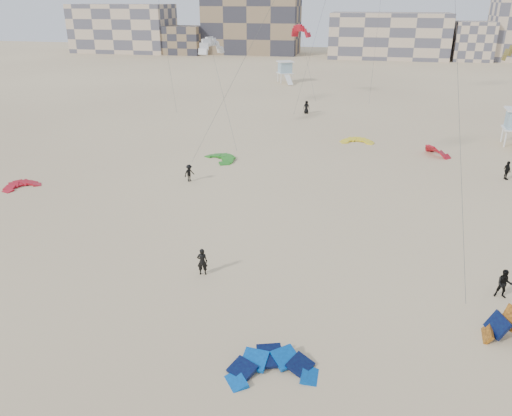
# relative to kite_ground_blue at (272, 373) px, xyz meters

# --- Properties ---
(ground) EXTENTS (320.00, 320.00, 0.00)m
(ground) POSITION_rel_kite_ground_blue_xyz_m (-2.07, 3.80, 0.00)
(ground) COLOR beige
(ground) RESTS_ON ground
(kite_ground_blue) EXTENTS (5.06, 5.20, 2.24)m
(kite_ground_blue) POSITION_rel_kite_ground_blue_xyz_m (0.00, 0.00, 0.00)
(kite_ground_blue) COLOR #0055BC
(kite_ground_blue) RESTS_ON ground
(kite_ground_red) EXTENTS (4.26, 4.22, 1.40)m
(kite_ground_red) POSITION_rel_kite_ground_blue_xyz_m (-26.46, 18.90, 0.00)
(kite_ground_red) COLOR red
(kite_ground_red) RESTS_ON ground
(kite_ground_green) EXTENTS (5.31, 5.31, 1.12)m
(kite_ground_green) POSITION_rel_kite_ground_blue_xyz_m (-11.25, 30.73, 0.00)
(kite_ground_green) COLOR #258A14
(kite_ground_green) RESTS_ON ground
(kite_ground_red_far) EXTENTS (4.47, 4.43, 3.19)m
(kite_ground_red_far) POSITION_rel_kite_ground_blue_xyz_m (11.15, 37.23, 0.00)
(kite_ground_red_far) COLOR red
(kite_ground_red_far) RESTS_ON ground
(kite_ground_yellow) EXTENTS (3.65, 3.85, 1.05)m
(kite_ground_yellow) POSITION_rel_kite_ground_blue_xyz_m (2.57, 40.78, 0.00)
(kite_ground_yellow) COLOR yellow
(kite_ground_yellow) RESTS_ON ground
(kitesurfer_main) EXTENTS (0.71, 0.54, 1.76)m
(kitesurfer_main) POSITION_rel_kite_ground_blue_xyz_m (-5.79, 7.75, 0.88)
(kitesurfer_main) COLOR black
(kitesurfer_main) RESTS_ON ground
(kitesurfer_b) EXTENTS (0.92, 0.76, 1.75)m
(kitesurfer_b) POSITION_rel_kite_ground_blue_xyz_m (11.61, 8.91, 0.87)
(kitesurfer_b) COLOR black
(kitesurfer_b) RESTS_ON ground
(kitesurfer_c) EXTENTS (1.09, 1.19, 1.61)m
(kitesurfer_c) POSITION_rel_kite_ground_blue_xyz_m (-12.22, 23.66, 0.80)
(kitesurfer_c) COLOR black
(kitesurfer_c) RESTS_ON ground
(kitesurfer_d) EXTENTS (0.70, 1.12, 1.78)m
(kitesurfer_d) POSITION_rel_kite_ground_blue_xyz_m (16.59, 30.47, 0.89)
(kitesurfer_d) COLOR black
(kitesurfer_d) RESTS_ON ground
(kitesurfer_e) EXTENTS (1.03, 0.80, 1.86)m
(kitesurfer_e) POSITION_rel_kite_ground_blue_xyz_m (-5.24, 55.34, 0.93)
(kitesurfer_e) COLOR black
(kitesurfer_e) RESTS_ON ground
(kite_fly_grey) EXTENTS (8.12, 13.07, 10.65)m
(kite_fly_grey) POSITION_rel_kite_ground_blue_xyz_m (-15.24, 41.53, 10.31)
(kite_fly_grey) COLOR white
(kite_fly_grey) RESTS_ON ground
(kite_fly_red) EXTENTS (6.22, 9.74, 11.17)m
(kite_fly_red) POSITION_rel_kite_ground_blue_xyz_m (-7.88, 66.40, 10.65)
(kite_fly_red) COLOR red
(kite_fly_red) RESTS_ON ground
(lifeguard_tower_far) EXTENTS (3.92, 6.21, 4.15)m
(lifeguard_tower_far) POSITION_rel_kite_ground_blue_xyz_m (-13.03, 83.46, 2.06)
(lifeguard_tower_far) COLOR white
(lifeguard_tower_far) RESTS_ON ground
(condo_west_a) EXTENTS (30.00, 15.00, 14.00)m
(condo_west_a) POSITION_rel_kite_ground_blue_xyz_m (-72.07, 133.80, 7.00)
(condo_west_a) COLOR #CBB295
(condo_west_a) RESTS_ON ground
(condo_west_b) EXTENTS (28.00, 14.00, 18.00)m
(condo_west_b) POSITION_rel_kite_ground_blue_xyz_m (-32.07, 137.80, 9.00)
(condo_west_b) COLOR #866E51
(condo_west_b) RESTS_ON ground
(condo_mid) EXTENTS (32.00, 16.00, 12.00)m
(condo_mid) POSITION_rel_kite_ground_blue_xyz_m (7.93, 133.80, 6.00)
(condo_mid) COLOR #CBB295
(condo_mid) RESTS_ON ground
(condo_fill_left) EXTENTS (12.00, 10.00, 8.00)m
(condo_fill_left) POSITION_rel_kite_ground_blue_xyz_m (-52.07, 131.80, 4.00)
(condo_fill_left) COLOR #866E51
(condo_fill_left) RESTS_ON ground
(condo_fill_right) EXTENTS (10.00, 10.00, 10.00)m
(condo_fill_right) POSITION_rel_kite_ground_blue_xyz_m (29.93, 131.80, 5.00)
(condo_fill_right) COLOR #CBB295
(condo_fill_right) RESTS_ON ground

